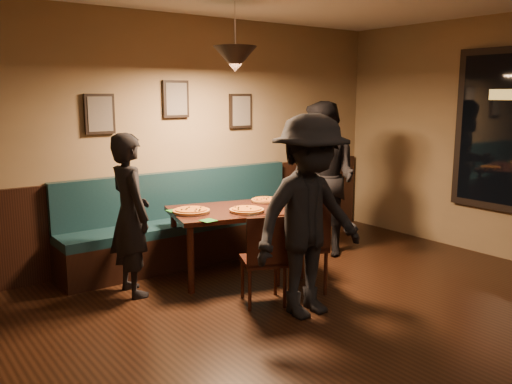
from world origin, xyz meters
The scene contains 22 objects.
floor centered at (0.00, 0.00, 0.00)m, with size 7.00×7.00×0.00m, color black.
wall_back centered at (0.00, 3.50, 1.40)m, with size 6.00×6.00×0.00m, color #8C704F.
wainscot centered at (0.00, 3.47, 0.50)m, with size 5.88×0.06×1.00m, color black.
booth_bench centered at (0.00, 3.20, 0.50)m, with size 3.00×0.60×1.00m, color #0F232D, non-canonical shape.
picture_left centered at (-0.90, 3.47, 1.70)m, with size 0.32×0.04×0.42m, color black.
picture_center centered at (0.00, 3.47, 1.85)m, with size 0.32×0.04×0.42m, color black.
picture_right centered at (0.90, 3.47, 1.70)m, with size 0.32×0.04×0.42m, color black.
pendant_lamp centered at (0.15, 2.48, 2.25)m, with size 0.44×0.44×0.25m, color black.
dining_table centered at (0.15, 2.48, 0.36)m, with size 1.34×0.86×0.72m, color #321E0E.
chair_near_left centered at (-0.10, 1.69, 0.43)m, with size 0.38×0.38×0.85m, color #311F0D, non-canonical shape.
chair_near_right centered at (0.39, 1.71, 0.47)m, with size 0.42×0.42×0.95m, color black, non-canonical shape.
diner_left centered at (-0.96, 2.63, 0.78)m, with size 0.57×0.37×1.56m, color black.
diner_right centered at (1.44, 2.53, 0.91)m, with size 0.89×0.69×1.83m, color black.
diner_front centered at (0.07, 1.25, 0.87)m, with size 1.13×0.65×1.75m, color black.
pizza_a centered at (-0.33, 2.59, 0.74)m, with size 0.38×0.38×0.04m, color orange.
pizza_b centered at (0.15, 2.30, 0.74)m, with size 0.35×0.35×0.04m, color orange.
pizza_c centered at (0.63, 2.60, 0.74)m, with size 0.32×0.32×0.04m, color orange.
soda_glass centered at (0.72, 2.15, 0.79)m, with size 0.06×0.06×0.13m, color black.
tabasco_bottle centered at (0.62, 2.40, 0.78)m, with size 0.03×0.03×0.11m, color #9A1605.
napkin_a centered at (-0.42, 2.77, 0.72)m, with size 0.15×0.15×0.01m, color #1C6920.
napkin_b centered at (-0.37, 2.19, 0.72)m, with size 0.13×0.13×0.01m, color #1E7127.
cutlery_set centered at (0.09, 2.11, 0.72)m, with size 0.02×0.20×0.00m, color silver.
Camera 1 is at (-2.95, -2.06, 1.90)m, focal length 37.63 mm.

